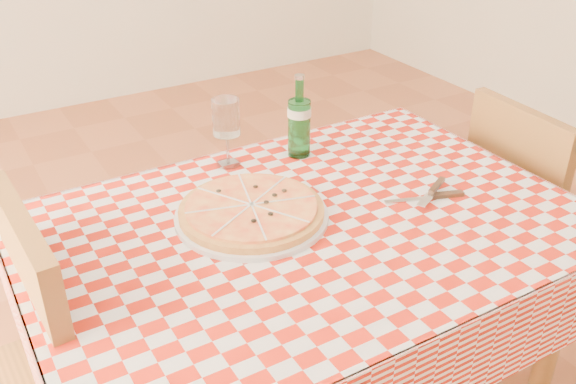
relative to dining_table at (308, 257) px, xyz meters
name	(u,v)px	position (x,y,z in m)	size (l,w,h in m)	color
dining_table	(308,257)	(0.00, 0.00, 0.00)	(1.20, 0.80, 0.75)	brown
tablecloth	(308,224)	(0.00, 0.00, 0.09)	(1.30, 0.90, 0.01)	#961509
chair_near	(527,209)	(0.89, 0.06, -0.17)	(0.41, 0.41, 0.86)	brown
pizza_plate	(251,210)	(-0.11, 0.09, 0.12)	(0.37, 0.37, 0.05)	#C18840
water_bottle	(299,116)	(0.17, 0.32, 0.22)	(0.07, 0.07, 0.24)	#196526
wine_glass	(227,133)	(-0.03, 0.37, 0.19)	(0.08, 0.08, 0.19)	white
cutlery	(431,194)	(0.32, -0.06, 0.11)	(0.22, 0.18, 0.02)	silver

